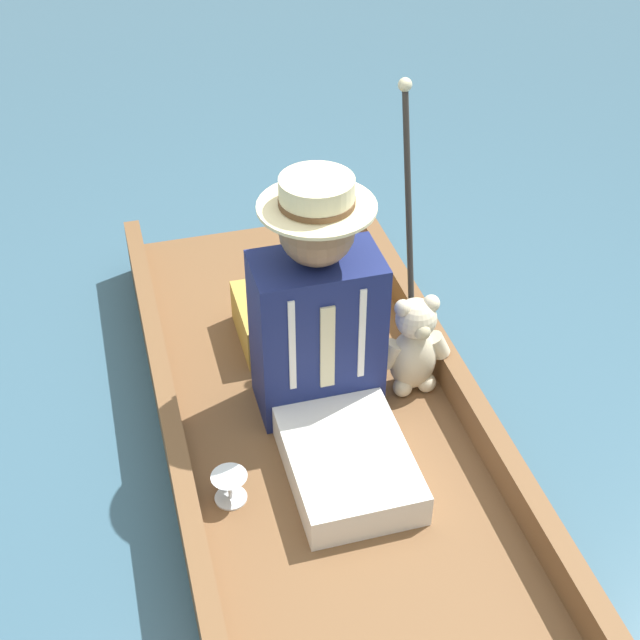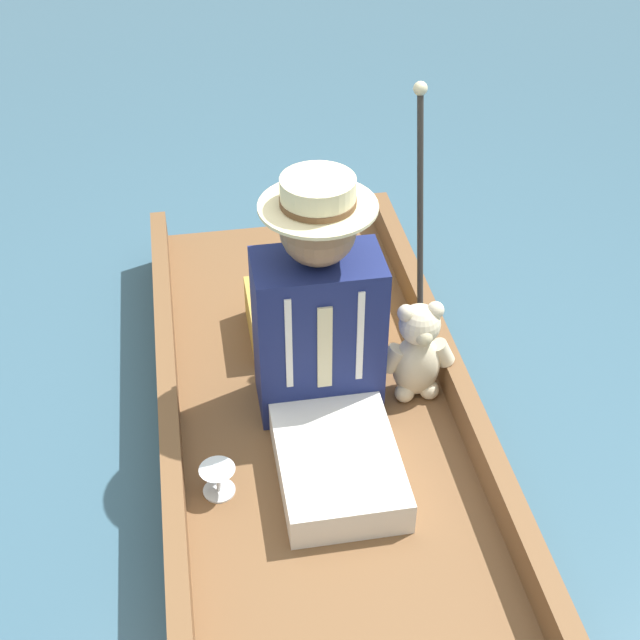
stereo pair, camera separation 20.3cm
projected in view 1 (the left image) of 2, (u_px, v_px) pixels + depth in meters
The scene contains 7 objects.
ground_plane at pixel (332, 479), 2.78m from camera, with size 16.00×16.00×0.00m, color #385B70.
punt_boat at pixel (332, 464), 2.73m from camera, with size 0.98×2.62×0.23m.
seat_cushion at pixel (302, 315), 3.11m from camera, with size 0.45×0.31×0.16m.
seated_person at pixel (324, 340), 2.65m from camera, with size 0.38×0.75×0.81m.
teddy_bear at pixel (414, 347), 2.84m from camera, with size 0.25×0.15×0.36m.
wine_glass at pixel (230, 483), 2.53m from camera, with size 0.10×0.10×0.09m.
walking_cane at pixel (408, 205), 2.83m from camera, with size 0.04×0.27×0.92m.
Camera 1 is at (0.53, 1.80, 2.11)m, focal length 50.00 mm.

